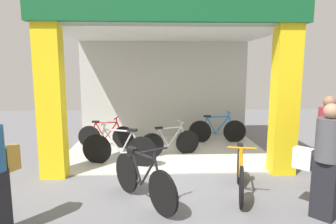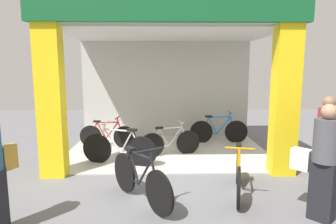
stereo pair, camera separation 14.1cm
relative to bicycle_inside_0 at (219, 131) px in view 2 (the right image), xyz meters
The scene contains 10 objects.
ground_plane 2.89m from the bicycle_inside_0, 120.99° to the right, with size 18.06×18.06×0.00m, color slate.
shop_facade 2.33m from the bicycle_inside_0, 150.98° to the right, with size 5.23×3.63×3.69m.
bicycle_inside_0 is the anchor object (origin of this frame).
bicycle_inside_1 1.86m from the bicycle_inside_0, 139.67° to the right, with size 1.47×0.52×0.84m.
bicycle_inside_2 3.16m from the bicycle_inside_0, 144.08° to the right, with size 1.68×0.55×0.95m.
bicycle_inside_3 3.10m from the bicycle_inside_0, behind, with size 1.52×0.42×0.84m.
bicycle_parked_0 3.42m from the bicycle_inside_0, 95.46° to the right, with size 0.51×1.60×0.90m.
bicycle_parked_1 4.17m from the bicycle_inside_0, 118.17° to the right, with size 1.03×1.45×0.95m.
pedestrian_1 4.33m from the bicycle_inside_0, 81.66° to the right, with size 0.61×0.65×1.66m.
pedestrian_3 3.60m from the bicycle_inside_0, 71.03° to the right, with size 0.52×0.50×1.67m.
Camera 2 is at (-0.16, -5.72, 2.16)m, focal length 31.66 mm.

